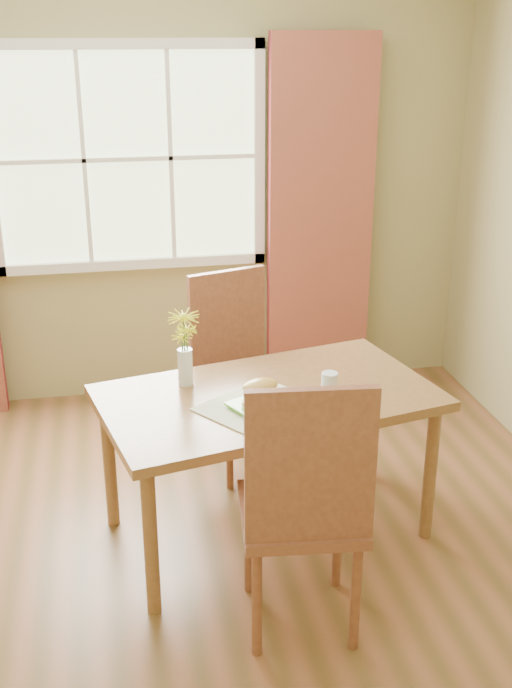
{
  "coord_description": "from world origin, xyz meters",
  "views": [
    {
      "loc": [
        -0.16,
        -2.94,
        2.23
      ],
      "look_at": [
        0.43,
        0.16,
        0.97
      ],
      "focal_mm": 42.0,
      "sensor_mm": 36.0,
      "label": 1
    }
  ],
  "objects_px": {
    "croissant_sandwich": "(260,393)",
    "water_glass": "(329,385)",
    "chair_far": "(236,361)",
    "flower_vase": "(184,341)",
    "dining_table": "(268,408)",
    "chair_near": "(305,502)"
  },
  "relations": [
    {
      "from": "chair_far",
      "to": "water_glass",
      "type": "bearing_deg",
      "value": -87.34
    },
    {
      "from": "chair_far",
      "to": "croissant_sandwich",
      "type": "bearing_deg",
      "value": -110.26
    },
    {
      "from": "flower_vase",
      "to": "chair_near",
      "type": "bearing_deg",
      "value": -69.01
    },
    {
      "from": "dining_table",
      "to": "croissant_sandwich",
      "type": "relative_size",
      "value": 8.49
    },
    {
      "from": "chair_near",
      "to": "croissant_sandwich",
      "type": "height_order",
      "value": "chair_near"
    },
    {
      "from": "chair_near",
      "to": "flower_vase",
      "type": "xyz_separation_m",
      "value": [
        -0.34,
        0.88,
        0.32
      ]
    },
    {
      "from": "chair_far",
      "to": "flower_vase",
      "type": "xyz_separation_m",
      "value": [
        -0.32,
        -0.54,
        0.35
      ]
    },
    {
      "from": "water_glass",
      "to": "flower_vase",
      "type": "relative_size",
      "value": 0.3
    },
    {
      "from": "chair_near",
      "to": "water_glass",
      "type": "height_order",
      "value": "chair_near"
    },
    {
      "from": "croissant_sandwich",
      "to": "water_glass",
      "type": "xyz_separation_m",
      "value": [
        0.33,
        0.08,
        -0.03
      ]
    },
    {
      "from": "croissant_sandwich",
      "to": "flower_vase",
      "type": "relative_size",
      "value": 0.54
    },
    {
      "from": "croissant_sandwich",
      "to": "water_glass",
      "type": "distance_m",
      "value": 0.34
    },
    {
      "from": "dining_table",
      "to": "chair_far",
      "type": "relative_size",
      "value": 1.53
    },
    {
      "from": "chair_far",
      "to": "flower_vase",
      "type": "distance_m",
      "value": 0.72
    },
    {
      "from": "dining_table",
      "to": "chair_near",
      "type": "height_order",
      "value": "chair_near"
    },
    {
      "from": "dining_table",
      "to": "chair_far",
      "type": "height_order",
      "value": "chair_far"
    },
    {
      "from": "chair_far",
      "to": "croissant_sandwich",
      "type": "distance_m",
      "value": 0.89
    },
    {
      "from": "dining_table",
      "to": "chair_near",
      "type": "distance_m",
      "value": 0.72
    },
    {
      "from": "chair_near",
      "to": "flower_vase",
      "type": "bearing_deg",
      "value": 116.82
    },
    {
      "from": "chair_far",
      "to": "water_glass",
      "type": "height_order",
      "value": "chair_far"
    },
    {
      "from": "dining_table",
      "to": "water_glass",
      "type": "distance_m",
      "value": 0.3
    },
    {
      "from": "dining_table",
      "to": "flower_vase",
      "type": "relative_size",
      "value": 4.58
    }
  ]
}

